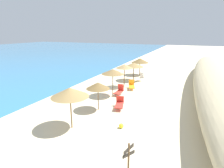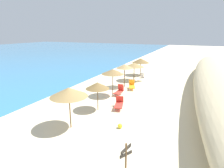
{
  "view_description": "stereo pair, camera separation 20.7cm",
  "coord_description": "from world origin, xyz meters",
  "views": [
    {
      "loc": [
        -18.48,
        -5.5,
        6.41
      ],
      "look_at": [
        -1.16,
        2.08,
        1.17
      ],
      "focal_mm": 30.42,
      "sensor_mm": 36.0,
      "label": 1
    },
    {
      "loc": [
        -18.4,
        -5.69,
        6.41
      ],
      "look_at": [
        -1.16,
        2.08,
        1.17
      ],
      "focal_mm": 30.42,
      "sensor_mm": 36.0,
      "label": 2
    }
  ],
  "objects": [
    {
      "name": "lounge_chair_0",
      "position": [
        1.66,
        0.84,
        0.43
      ],
      "size": [
        1.71,
        1.14,
        1.0
      ],
      "rotation": [
        0.0,
        0.0,
        1.93
      ],
      "color": "orange",
      "rests_on": "ground_plane"
    },
    {
      "name": "beach_umbrella_3",
      "position": [
        2.0,
        1.89,
        2.51
      ],
      "size": [
        1.96,
        1.96,
        2.76
      ],
      "color": "brown",
      "rests_on": "ground_plane"
    },
    {
      "name": "dune_ridge",
      "position": [
        2.03,
        -8.24,
        1.51
      ],
      "size": [
        39.44,
        6.19,
        3.02
      ],
      "primitive_type": "ellipsoid",
      "rotation": [
        0.0,
        0.0,
        0.02
      ],
      "color": "beige",
      "rests_on": "ground_plane"
    },
    {
      "name": "beach_umbrella_4",
      "position": [
        5.49,
        1.84,
        2.14
      ],
      "size": [
        2.58,
        2.58,
        2.42
      ],
      "color": "brown",
      "rests_on": "ground_plane"
    },
    {
      "name": "lounge_chair_3",
      "position": [
        -4.19,
        0.05,
        0.41
      ],
      "size": [
        1.64,
        1.06,
        0.95
      ],
      "rotation": [
        0.0,
        0.0,
        1.85
      ],
      "color": "red",
      "rests_on": "ground_plane"
    },
    {
      "name": "beach_umbrella_2",
      "position": [
        -1.43,
        1.87,
        2.55
      ],
      "size": [
        2.27,
        2.27,
        2.81
      ],
      "color": "brown",
      "rests_on": "ground_plane"
    },
    {
      "name": "beach_ball",
      "position": [
        -7.45,
        -1.36,
        0.16
      ],
      "size": [
        0.33,
        0.33,
        0.33
      ],
      "primitive_type": "sphere",
      "color": "yellow",
      "rests_on": "ground_plane"
    },
    {
      "name": "lounge_chair_2",
      "position": [
        5.35,
        1.0,
        0.48
      ],
      "size": [
        1.78,
        1.36,
        1.17
      ],
      "rotation": [
        0.0,
        0.0,
        1.08
      ],
      "color": "white",
      "rests_on": "ground_plane"
    },
    {
      "name": "beach_umbrella_1",
      "position": [
        -5.23,
        1.56,
        2.13
      ],
      "size": [
        1.98,
        1.98,
        2.4
      ],
      "color": "brown",
      "rests_on": "ground_plane"
    },
    {
      "name": "beach_umbrella_0",
      "position": [
        -8.73,
        1.79,
        2.56
      ],
      "size": [
        2.52,
        2.52,
        2.88
      ],
      "color": "brown",
      "rests_on": "ground_plane"
    },
    {
      "name": "beach_umbrella_5",
      "position": [
        9.06,
        1.98,
        2.23
      ],
      "size": [
        2.55,
        2.55,
        2.57
      ],
      "color": "brown",
      "rests_on": "ground_plane"
    },
    {
      "name": "lounge_chair_1",
      "position": [
        -0.82,
        1.4,
        0.44
      ],
      "size": [
        1.37,
        0.7,
        1.08
      ],
      "rotation": [
        0.0,
        0.0,
        1.53
      ],
      "color": "red",
      "rests_on": "ground_plane"
    },
    {
      "name": "wooden_signpost",
      "position": [
        -11.33,
        -3.2,
        0.96
      ],
      "size": [
        0.83,
        0.38,
        1.58
      ],
      "rotation": [
        0.0,
        0.0,
        -0.21
      ],
      "color": "brown",
      "rests_on": "ground_plane"
    },
    {
      "name": "ground_plane",
      "position": [
        0.0,
        0.0,
        0.0
      ],
      "size": [
        160.0,
        160.0,
        0.0
      ],
      "primitive_type": "plane",
      "color": "beige"
    }
  ]
}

